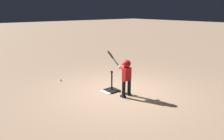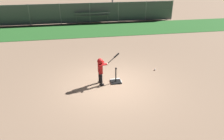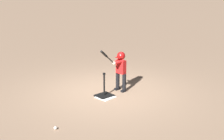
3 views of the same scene
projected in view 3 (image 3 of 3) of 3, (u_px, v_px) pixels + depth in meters
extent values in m
plane|color=#93755B|center=(107.00, 93.00, 9.11)|extent=(90.00, 90.00, 0.00)
cube|color=white|center=(106.00, 97.00, 8.73)|extent=(0.49, 0.49, 0.02)
cube|color=black|center=(104.00, 96.00, 8.82)|extent=(0.46, 0.41, 0.04)
cylinder|color=black|center=(104.00, 85.00, 8.73)|extent=(0.05, 0.05, 0.60)
cylinder|color=black|center=(104.00, 74.00, 8.64)|extent=(0.08, 0.08, 0.05)
cylinder|color=black|center=(124.00, 83.00, 9.12)|extent=(0.12, 0.12, 0.54)
cube|color=black|center=(124.00, 91.00, 9.17)|extent=(0.19, 0.11, 0.06)
cylinder|color=black|center=(118.00, 81.00, 9.29)|extent=(0.12, 0.12, 0.54)
cube|color=black|center=(117.00, 89.00, 9.34)|extent=(0.19, 0.11, 0.06)
cube|color=red|center=(121.00, 67.00, 9.07)|extent=(0.18, 0.29, 0.40)
sphere|color=#DBB293|center=(121.00, 56.00, 8.98)|extent=(0.20, 0.20, 0.20)
sphere|color=maroon|center=(121.00, 56.00, 8.98)|extent=(0.24, 0.24, 0.24)
cube|color=maroon|center=(119.00, 57.00, 8.92)|extent=(0.14, 0.19, 0.01)
cylinder|color=red|center=(119.00, 62.00, 8.89)|extent=(0.33, 0.14, 0.12)
cylinder|color=red|center=(116.00, 61.00, 8.95)|extent=(0.33, 0.20, 0.12)
sphere|color=#DBB293|center=(114.00, 63.00, 8.82)|extent=(0.10, 0.10, 0.10)
cylinder|color=black|center=(108.00, 58.00, 8.58)|extent=(0.52, 0.09, 0.45)
cylinder|color=black|center=(104.00, 54.00, 8.43)|extent=(0.25, 0.09, 0.23)
cylinder|color=black|center=(114.00, 64.00, 8.83)|extent=(0.05, 0.05, 0.05)
sphere|color=white|center=(55.00, 128.00, 6.87)|extent=(0.07, 0.07, 0.07)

